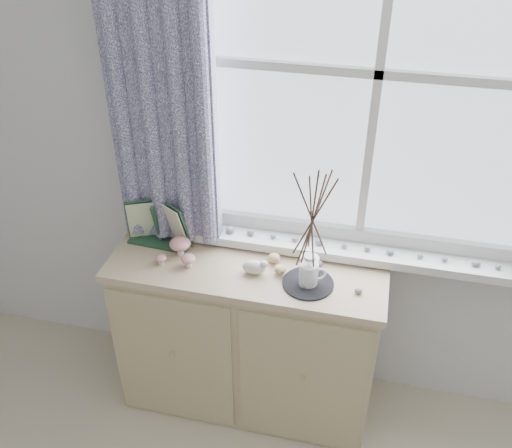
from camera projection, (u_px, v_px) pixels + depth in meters
The scene contains 8 objects.
sideboard at pixel (248, 335), 2.68m from camera, with size 1.20×0.45×0.85m.
botanical_book at pixel (156, 226), 2.49m from camera, with size 0.32×0.13×0.23m, color #1E4029, non-canonical shape.
toadstool_cluster at pixel (180, 249), 2.45m from camera, with size 0.18×0.15×0.09m.
wooden_eggs at pixel (277, 263), 2.41m from camera, with size 0.09×0.11×0.06m.
songbird_figurine at pixel (254, 266), 2.38m from camera, with size 0.13×0.06×0.07m, color silver, non-canonical shape.
crocheted_doily at pixel (308, 283), 2.34m from camera, with size 0.21×0.21×0.01m, color black.
twig_pitcher at pixel (313, 215), 2.15m from camera, with size 0.28×0.28×0.59m.
sideboard_pebbles at pixel (327, 280), 2.34m from camera, with size 0.25×0.19×0.02m.
Camera 1 is at (0.33, -0.11, 2.37)m, focal length 40.00 mm.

